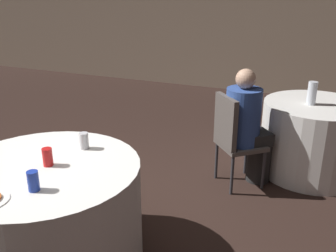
{
  "coord_description": "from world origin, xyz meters",
  "views": [
    {
      "loc": [
        1.68,
        -1.85,
        1.87
      ],
      "look_at": [
        0.62,
        0.64,
        0.86
      ],
      "focal_mm": 40.0,
      "sensor_mm": 36.0,
      "label": 1
    }
  ],
  "objects_px": {
    "soda_can_red": "(48,157)",
    "bottle_far": "(312,93)",
    "chair_far_southwest": "(233,134)",
    "soda_can_silver": "(84,141)",
    "person_blue_shirt": "(248,128)",
    "soda_can_blue": "(33,181)",
    "table_near": "(50,216)",
    "table_far": "(314,138)"
  },
  "relations": [
    {
      "from": "soda_can_red",
      "to": "bottle_far",
      "type": "relative_size",
      "value": 0.52
    },
    {
      "from": "chair_far_southwest",
      "to": "soda_can_silver",
      "type": "height_order",
      "value": "chair_far_southwest"
    },
    {
      "from": "soda_can_silver",
      "to": "bottle_far",
      "type": "xyz_separation_m",
      "value": [
        1.45,
        1.81,
        0.06
      ]
    },
    {
      "from": "person_blue_shirt",
      "to": "soda_can_red",
      "type": "bearing_deg",
      "value": -72.3
    },
    {
      "from": "chair_far_southwest",
      "to": "bottle_far",
      "type": "relative_size",
      "value": 3.98
    },
    {
      "from": "soda_can_red",
      "to": "soda_can_blue",
      "type": "bearing_deg",
      "value": -64.27
    },
    {
      "from": "table_near",
      "to": "soda_can_red",
      "type": "height_order",
      "value": "soda_can_red"
    },
    {
      "from": "table_near",
      "to": "person_blue_shirt",
      "type": "xyz_separation_m",
      "value": [
        1.01,
        1.69,
        0.21
      ]
    },
    {
      "from": "table_near",
      "to": "chair_far_southwest",
      "type": "xyz_separation_m",
      "value": [
        0.89,
        1.59,
        0.17
      ]
    },
    {
      "from": "chair_far_southwest",
      "to": "soda_can_red",
      "type": "distance_m",
      "value": 1.81
    },
    {
      "from": "soda_can_silver",
      "to": "soda_can_red",
      "type": "bearing_deg",
      "value": -100.3
    },
    {
      "from": "soda_can_red",
      "to": "soda_can_silver",
      "type": "bearing_deg",
      "value": 79.7
    },
    {
      "from": "person_blue_shirt",
      "to": "table_far",
      "type": "bearing_deg",
      "value": 90.0
    },
    {
      "from": "table_near",
      "to": "bottle_far",
      "type": "relative_size",
      "value": 5.49
    },
    {
      "from": "table_near",
      "to": "soda_can_silver",
      "type": "xyz_separation_m",
      "value": [
        0.08,
        0.35,
        0.44
      ]
    },
    {
      "from": "person_blue_shirt",
      "to": "soda_can_red",
      "type": "xyz_separation_m",
      "value": [
        -0.99,
        -1.67,
        0.23
      ]
    },
    {
      "from": "soda_can_silver",
      "to": "soda_can_red",
      "type": "relative_size",
      "value": 1.0
    },
    {
      "from": "table_far",
      "to": "bottle_far",
      "type": "distance_m",
      "value": 0.51
    },
    {
      "from": "table_near",
      "to": "bottle_far",
      "type": "bearing_deg",
      "value": 54.63
    },
    {
      "from": "table_far",
      "to": "soda_can_blue",
      "type": "relative_size",
      "value": 8.86
    },
    {
      "from": "chair_far_southwest",
      "to": "soda_can_red",
      "type": "relative_size",
      "value": 7.59
    },
    {
      "from": "chair_far_southwest",
      "to": "soda_can_silver",
      "type": "relative_size",
      "value": 7.59
    },
    {
      "from": "table_far",
      "to": "person_blue_shirt",
      "type": "xyz_separation_m",
      "value": [
        -0.59,
        -0.53,
        0.21
      ]
    },
    {
      "from": "table_near",
      "to": "soda_can_silver",
      "type": "distance_m",
      "value": 0.57
    },
    {
      "from": "soda_can_silver",
      "to": "bottle_far",
      "type": "bearing_deg",
      "value": 51.21
    },
    {
      "from": "chair_far_southwest",
      "to": "soda_can_blue",
      "type": "xyz_separation_m",
      "value": [
        -0.73,
        -1.85,
        0.27
      ]
    },
    {
      "from": "table_far",
      "to": "soda_can_silver",
      "type": "bearing_deg",
      "value": -129.23
    },
    {
      "from": "chair_far_southwest",
      "to": "bottle_far",
      "type": "distance_m",
      "value": 0.92
    },
    {
      "from": "table_near",
      "to": "soda_can_blue",
      "type": "relative_size",
      "value": 10.48
    },
    {
      "from": "chair_far_southwest",
      "to": "soda_can_red",
      "type": "bearing_deg",
      "value": -70.7
    },
    {
      "from": "table_far",
      "to": "soda_can_blue",
      "type": "xyz_separation_m",
      "value": [
        -1.45,
        -2.49,
        0.44
      ]
    },
    {
      "from": "table_near",
      "to": "chair_far_southwest",
      "type": "relative_size",
      "value": 1.38
    },
    {
      "from": "soda_can_blue",
      "to": "table_far",
      "type": "bearing_deg",
      "value": 59.83
    },
    {
      "from": "table_near",
      "to": "soda_can_blue",
      "type": "distance_m",
      "value": 0.54
    },
    {
      "from": "soda_can_blue",
      "to": "soda_can_red",
      "type": "height_order",
      "value": "same"
    },
    {
      "from": "chair_far_southwest",
      "to": "soda_can_blue",
      "type": "height_order",
      "value": "chair_far_southwest"
    },
    {
      "from": "chair_far_southwest",
      "to": "bottle_far",
      "type": "xyz_separation_m",
      "value": [
        0.64,
        0.57,
        0.33
      ]
    },
    {
      "from": "chair_far_southwest",
      "to": "soda_can_silver",
      "type": "bearing_deg",
      "value": -74.84
    },
    {
      "from": "table_far",
      "to": "person_blue_shirt",
      "type": "bearing_deg",
      "value": -138.44
    },
    {
      "from": "soda_can_blue",
      "to": "chair_far_southwest",
      "type": "bearing_deg",
      "value": 68.51
    },
    {
      "from": "person_blue_shirt",
      "to": "soda_can_silver",
      "type": "relative_size",
      "value": 9.6
    },
    {
      "from": "table_near",
      "to": "person_blue_shirt",
      "type": "bearing_deg",
      "value": 59.13
    }
  ]
}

